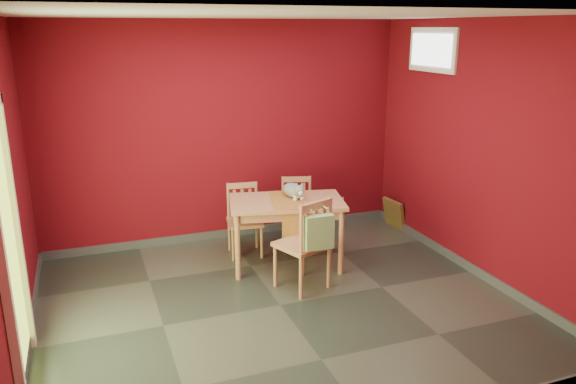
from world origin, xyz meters
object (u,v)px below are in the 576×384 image
object	(u,v)px
chair_far_right	(297,211)
picture_frame	(394,213)
dining_table	(287,209)
chair_far_left	(244,219)
cat	(293,188)
tote_bag	(319,232)
chair_near	(305,243)

from	to	relation	value
chair_far_right	picture_frame	size ratio (longest dim) A/B	2.12
dining_table	chair_far_left	size ratio (longest dim) A/B	1.64
chair_far_right	cat	xyz separation A→B (m)	(-0.24, -0.48, 0.45)
tote_bag	picture_frame	distance (m)	2.39
chair_far_right	dining_table	bearing A→B (deg)	-121.35
chair_far_left	picture_frame	distance (m)	2.16
chair_far_left	cat	bearing A→B (deg)	-43.18
dining_table	tote_bag	size ratio (longest dim) A/B	3.34
chair_far_right	chair_near	distance (m)	1.25
chair_near	picture_frame	distance (m)	2.26
chair_far_left	picture_frame	size ratio (longest dim) A/B	2.13
chair_far_left	chair_near	world-z (taller)	chair_near
picture_frame	chair_far_right	bearing A→B (deg)	-175.49
tote_bag	picture_frame	xyz separation A→B (m)	(1.77, 1.52, -0.50)
dining_table	picture_frame	world-z (taller)	dining_table
chair_near	cat	xyz separation A→B (m)	(0.14, 0.71, 0.38)
chair_far_left	tote_bag	xyz separation A→B (m)	(0.37, -1.36, 0.26)
tote_bag	picture_frame	size ratio (longest dim) A/B	1.04
tote_bag	cat	xyz separation A→B (m)	(0.09, 0.93, 0.19)
dining_table	tote_bag	world-z (taller)	tote_bag
dining_table	chair_far_right	world-z (taller)	chair_far_right
tote_bag	cat	bearing A→B (deg)	84.58
chair_far_left	tote_bag	distance (m)	1.43
dining_table	picture_frame	size ratio (longest dim) A/B	3.48
chair_far_left	chair_near	size ratio (longest dim) A/B	0.86
chair_far_right	tote_bag	bearing A→B (deg)	-102.95
cat	picture_frame	world-z (taller)	cat
dining_table	tote_bag	xyz separation A→B (m)	(0.03, -0.83, 0.01)
chair_far_left	chair_far_right	xyz separation A→B (m)	(0.69, 0.05, -0.00)
chair_far_right	picture_frame	distance (m)	1.47
tote_bag	cat	world-z (taller)	cat
chair_far_right	picture_frame	bearing A→B (deg)	4.51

